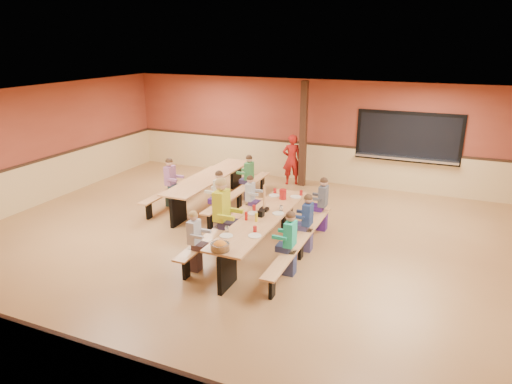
% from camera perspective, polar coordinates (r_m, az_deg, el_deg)
% --- Properties ---
extents(ground, '(12.00, 12.00, 0.00)m').
position_cam_1_polar(ground, '(9.58, -1.20, -6.65)').
color(ground, olive).
rests_on(ground, ground).
extents(room_envelope, '(12.04, 10.04, 3.02)m').
position_cam_1_polar(room_envelope, '(9.30, -1.23, -2.81)').
color(room_envelope, brown).
rests_on(room_envelope, ground).
extents(kitchen_pass_through, '(2.78, 0.28, 1.38)m').
position_cam_1_polar(kitchen_pass_through, '(13.14, 18.47, 6.26)').
color(kitchen_pass_through, black).
rests_on(kitchen_pass_through, ground).
extents(structural_post, '(0.18, 0.18, 3.00)m').
position_cam_1_polar(structural_post, '(13.11, 5.93, 7.14)').
color(structural_post, black).
rests_on(structural_post, ground).
extents(cafeteria_table_main, '(1.91, 3.70, 0.74)m').
position_cam_1_polar(cafeteria_table_main, '(9.11, 0.73, -4.40)').
color(cafeteria_table_main, '#C2834D').
rests_on(cafeteria_table_main, ground).
extents(cafeteria_table_second, '(1.91, 3.70, 0.74)m').
position_cam_1_polar(cafeteria_table_second, '(11.86, -5.74, 1.04)').
color(cafeteria_table_second, '#C2834D').
rests_on(cafeteria_table_second, ground).
extents(seated_child_white_left, '(0.34, 0.28, 1.16)m').
position_cam_1_polar(seated_child_white_left, '(8.43, -7.71, -6.16)').
color(seated_child_white_left, '#BCBCC2').
rests_on(seated_child_white_left, ground).
extents(seated_adult_yellow, '(0.49, 0.40, 1.46)m').
position_cam_1_polar(seated_adult_yellow, '(9.25, -4.32, -2.73)').
color(seated_adult_yellow, gold).
rests_on(seated_adult_yellow, ground).
extents(seated_child_grey_left, '(0.33, 0.27, 1.13)m').
position_cam_1_polar(seated_child_grey_left, '(10.51, -0.73, -0.97)').
color(seated_child_grey_left, '#B8B8B8').
rests_on(seated_child_grey_left, ground).
extents(seated_child_teal_right, '(0.37, 0.30, 1.21)m').
position_cam_1_polar(seated_child_teal_right, '(8.23, 4.26, -6.48)').
color(seated_child_teal_right, '#1DAC84').
rests_on(seated_child_teal_right, ground).
extents(seated_child_navy_right, '(0.36, 0.29, 1.18)m').
position_cam_1_polar(seated_child_navy_right, '(9.17, 6.44, -3.91)').
color(seated_child_navy_right, navy).
rests_on(seated_child_navy_right, ground).
extents(seated_child_char_right, '(0.37, 0.30, 1.20)m').
position_cam_1_polar(seated_child_char_right, '(10.21, 8.35, -1.54)').
color(seated_child_char_right, '#484A53').
rests_on(seated_child_char_right, ground).
extents(seated_child_purple_sec, '(0.39, 0.32, 1.24)m').
position_cam_1_polar(seated_child_purple_sec, '(11.77, -10.65, 1.16)').
color(seated_child_purple_sec, '#9B5E8F').
rests_on(seated_child_purple_sec, ground).
extents(seated_child_green_sec, '(0.37, 0.30, 1.21)m').
position_cam_1_polar(seated_child_green_sec, '(12.02, -0.87, 1.76)').
color(seated_child_green_sec, '#388344').
rests_on(seated_child_green_sec, ground).
extents(seated_child_tan_sec, '(0.38, 0.31, 1.23)m').
position_cam_1_polar(seated_child_tan_sec, '(10.57, -4.57, -0.63)').
color(seated_child_tan_sec, beige).
rests_on(seated_child_tan_sec, ground).
extents(standing_woman, '(0.65, 0.57, 1.49)m').
position_cam_1_polar(standing_woman, '(13.37, 4.48, 4.07)').
color(standing_woman, '#A41712').
rests_on(standing_woman, ground).
extents(punch_pitcher, '(0.16, 0.16, 0.22)m').
position_cam_1_polar(punch_pitcher, '(10.01, 3.38, -0.28)').
color(punch_pitcher, '#AD1817').
rests_on(punch_pitcher, cafeteria_table_main).
extents(chip_bowl, '(0.32, 0.32, 0.15)m').
position_cam_1_polar(chip_bowl, '(7.66, -4.52, -6.75)').
color(chip_bowl, orange).
rests_on(chip_bowl, cafeteria_table_main).
extents(napkin_dispenser, '(0.10, 0.14, 0.13)m').
position_cam_1_polar(napkin_dispenser, '(9.04, 0.65, -2.68)').
color(napkin_dispenser, black).
rests_on(napkin_dispenser, cafeteria_table_main).
extents(condiment_mustard, '(0.06, 0.06, 0.17)m').
position_cam_1_polar(condiment_mustard, '(8.78, 0.04, -3.18)').
color(condiment_mustard, yellow).
rests_on(condiment_mustard, cafeteria_table_main).
extents(condiment_ketchup, '(0.06, 0.06, 0.17)m').
position_cam_1_polar(condiment_ketchup, '(8.85, -1.23, -3.01)').
color(condiment_ketchup, '#B2140F').
rests_on(condiment_ketchup, cafeteria_table_main).
extents(table_paddle, '(0.16, 0.16, 0.56)m').
position_cam_1_polar(table_paddle, '(9.31, 1.04, -1.56)').
color(table_paddle, black).
rests_on(table_paddle, cafeteria_table_main).
extents(place_settings, '(0.65, 3.30, 0.11)m').
position_cam_1_polar(place_settings, '(9.01, 0.73, -2.82)').
color(place_settings, beige).
rests_on(place_settings, cafeteria_table_main).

